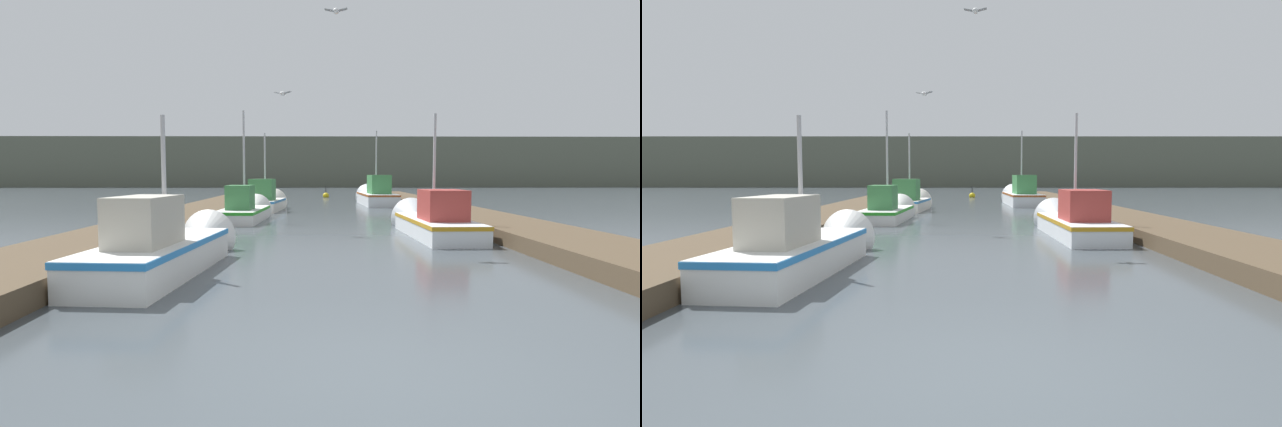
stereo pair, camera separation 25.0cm
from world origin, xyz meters
TOP-DOWN VIEW (x-y plane):
  - ground_plane at (0.00, 0.00)m, footprint 200.00×200.00m
  - dock_left at (-5.30, 16.00)m, footprint 2.35×40.00m
  - dock_right at (5.30, 16.00)m, footprint 2.35×40.00m
  - distant_shore_ridge at (0.00, 70.47)m, footprint 120.00×16.00m
  - fishing_boat_0 at (-3.18, 4.99)m, footprint 1.75×5.26m
  - fishing_boat_1 at (2.93, 10.32)m, footprint 1.59×5.59m
  - fishing_boat_2 at (-3.10, 15.00)m, footprint 1.69×4.90m
  - fishing_boat_3 at (-2.81, 20.28)m, footprint 1.93×4.60m
  - fishing_boat_4 at (3.14, 24.92)m, footprint 1.88×6.29m
  - mooring_piling_0 at (-4.35, 27.75)m, footprint 0.32×0.32m
  - mooring_piling_1 at (4.12, 26.67)m, footprint 0.35×0.35m
  - channel_buoy at (0.47, 33.40)m, footprint 0.46×0.46m
  - seagull_lead at (0.03, 8.11)m, footprint 0.56×0.30m
  - seagull_1 at (-1.46, 11.46)m, footprint 0.55×0.33m

SIDE VIEW (x-z plane):
  - ground_plane at x=0.00m, z-range 0.00..0.00m
  - channel_buoy at x=0.47m, z-range -0.35..0.62m
  - dock_left at x=-5.30m, z-range 0.00..0.37m
  - dock_right at x=5.30m, z-range 0.00..0.37m
  - fishing_boat_2 at x=-3.10m, z-range -1.92..2.65m
  - fishing_boat_1 at x=2.93m, z-range -1.55..2.35m
  - fishing_boat_0 at x=-3.18m, z-range -1.14..2.00m
  - fishing_boat_3 at x=-2.81m, z-range -1.65..2.53m
  - mooring_piling_1 at x=4.12m, z-range 0.01..1.03m
  - fishing_boat_4 at x=3.14m, z-range -1.84..2.88m
  - mooring_piling_0 at x=-4.35m, z-range 0.01..1.13m
  - distant_shore_ridge at x=0.00m, z-range 0.00..6.74m
  - seagull_1 at x=-1.46m, z-range 4.18..4.30m
  - seagull_lead at x=0.03m, z-range 5.60..5.73m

